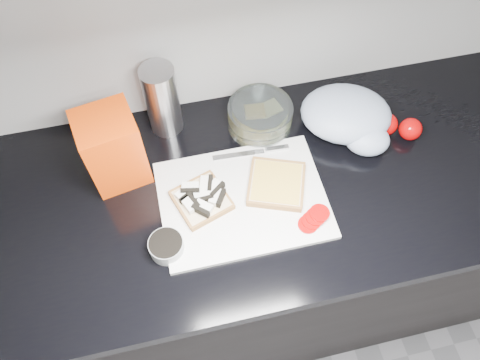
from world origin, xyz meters
name	(u,v)px	position (x,y,z in m)	size (l,w,h in m)	color
base_cabinet	(268,253)	(0.00, 1.20, 0.43)	(3.50, 0.60, 0.86)	black
countertop	(277,184)	(0.00, 1.20, 0.88)	(3.50, 0.64, 0.04)	black
cutting_board	(243,200)	(-0.10, 1.16, 0.91)	(0.40, 0.30, 0.01)	silver
bread_left	(201,198)	(-0.20, 1.18, 0.93)	(0.16, 0.16, 0.04)	beige
bread_right	(276,184)	(-0.01, 1.18, 0.92)	(0.18, 0.18, 0.02)	beige
tomato_slices	(314,219)	(0.05, 1.07, 0.92)	(0.09, 0.07, 0.02)	#AA0304
knife	(261,151)	(-0.02, 1.28, 0.91)	(0.20, 0.02, 0.01)	silver
seed_tub	(166,246)	(-0.30, 1.07, 0.92)	(0.08, 0.08, 0.04)	#989D9D
tub_lid	(175,176)	(-0.25, 1.27, 0.90)	(0.09, 0.09, 0.01)	silver
glass_bowl	(260,116)	(0.00, 1.38, 0.94)	(0.17, 0.17, 0.07)	silver
bread_bag	(113,149)	(-0.38, 1.31, 1.00)	(0.13, 0.12, 0.21)	#E84B03
steel_canister	(162,100)	(-0.25, 1.43, 1.00)	(0.09, 0.09, 0.21)	#ABABAF
grocery_bag	(349,117)	(0.22, 1.31, 0.95)	(0.29, 0.27, 0.10)	#9DABC2
whole_tomatoes	(398,127)	(0.34, 1.27, 0.93)	(0.11, 0.09, 0.06)	#AA0304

